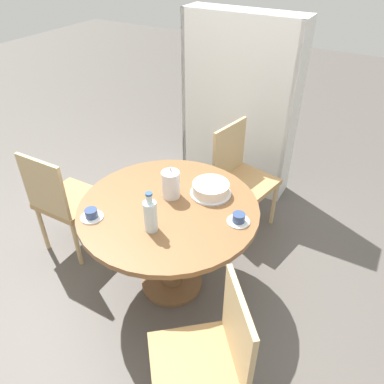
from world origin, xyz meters
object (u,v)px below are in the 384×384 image
(chair_c, at_px, (208,359))
(cup_a, at_px, (239,219))
(chair_a, at_px, (241,175))
(coffee_pot, at_px, (171,183))
(water_bottle, at_px, (150,215))
(cup_b, at_px, (92,215))
(cake_main, at_px, (211,189))
(chair_b, at_px, (63,199))
(bookshelf, at_px, (239,111))

(chair_c, bearing_deg, cup_a, 154.22)
(chair_a, relative_size, coffee_pot, 4.08)
(coffee_pot, relative_size, water_bottle, 0.84)
(water_bottle, bearing_deg, cup_b, -166.16)
(coffee_pot, bearing_deg, cake_main, 34.56)
(cake_main, bearing_deg, chair_c, -62.81)
(chair_b, bearing_deg, chair_a, -137.02)
(bookshelf, xyz_separation_m, water_bottle, (0.21, -1.70, 0.06))
(coffee_pot, xyz_separation_m, water_bottle, (0.08, -0.34, 0.01))
(chair_c, relative_size, cake_main, 3.31)
(cake_main, height_order, cup_b, cake_main)
(chair_a, distance_m, chair_b, 1.41)
(chair_c, height_order, coffee_pot, coffee_pot)
(chair_b, bearing_deg, cake_main, -163.86)
(chair_b, bearing_deg, bookshelf, -115.87)
(chair_a, distance_m, coffee_pot, 0.88)
(chair_b, relative_size, bookshelf, 0.56)
(chair_c, height_order, cake_main, chair_c)
(chair_b, bearing_deg, cup_a, -174.14)
(cup_b, bearing_deg, water_bottle, 13.84)
(coffee_pot, height_order, cake_main, coffee_pot)
(water_bottle, relative_size, cup_a, 1.88)
(chair_b, relative_size, cup_b, 6.48)
(cup_b, bearing_deg, bookshelf, 84.74)
(water_bottle, bearing_deg, cake_main, 74.35)
(chair_b, xyz_separation_m, cup_a, (1.35, 0.15, 0.26))
(chair_b, relative_size, chair_c, 1.00)
(cake_main, xyz_separation_m, cup_a, (0.28, -0.17, -0.02))
(cup_a, bearing_deg, cup_b, -152.73)
(coffee_pot, bearing_deg, bookshelf, 95.48)
(chair_a, relative_size, cup_b, 6.48)
(water_bottle, distance_m, cup_a, 0.52)
(cake_main, bearing_deg, cup_a, -31.72)
(chair_b, bearing_deg, water_bottle, 169.70)
(chair_a, relative_size, cup_a, 6.48)
(cake_main, xyz_separation_m, cup_b, (-0.51, -0.57, -0.02))
(chair_c, xyz_separation_m, coffee_pot, (-0.68, 0.75, 0.34))
(chair_b, height_order, water_bottle, water_bottle)
(chair_c, xyz_separation_m, cup_a, (-0.19, 0.73, 0.26))
(cake_main, height_order, cup_a, cake_main)
(bookshelf, height_order, cup_a, bookshelf)
(cake_main, relative_size, cup_b, 1.96)
(chair_b, distance_m, cake_main, 1.15)
(bookshelf, distance_m, cake_main, 1.26)
(chair_c, distance_m, cup_b, 1.06)
(water_bottle, bearing_deg, chair_c, -34.96)
(bookshelf, height_order, coffee_pot, bookshelf)
(chair_a, relative_size, water_bottle, 3.45)
(chair_c, distance_m, cup_a, 0.80)
(chair_a, relative_size, chair_c, 1.00)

